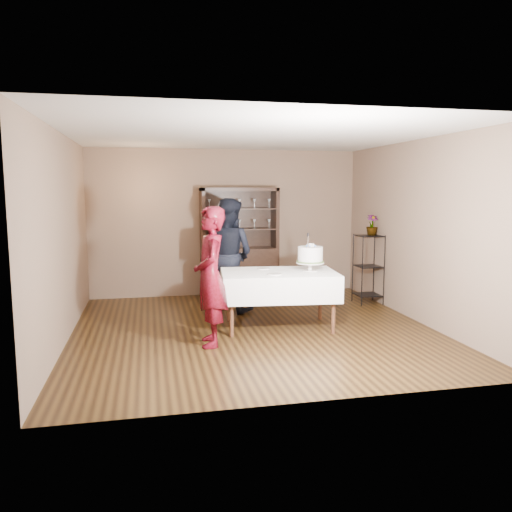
# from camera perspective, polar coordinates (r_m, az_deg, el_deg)

# --- Properties ---
(floor) EXTENTS (5.00, 5.00, 0.00)m
(floor) POSITION_cam_1_polar(r_m,az_deg,el_deg) (7.15, -0.26, -8.37)
(floor) COLOR black
(floor) RESTS_ON ground
(ceiling) EXTENTS (5.00, 5.00, 0.00)m
(ceiling) POSITION_cam_1_polar(r_m,az_deg,el_deg) (6.91, -0.27, 13.69)
(ceiling) COLOR beige
(ceiling) RESTS_ON back_wall
(back_wall) EXTENTS (5.00, 0.02, 2.70)m
(back_wall) POSITION_cam_1_polar(r_m,az_deg,el_deg) (9.35, -3.43, 3.81)
(back_wall) COLOR #775F4D
(back_wall) RESTS_ON floor
(wall_left) EXTENTS (0.02, 5.00, 2.70)m
(wall_left) POSITION_cam_1_polar(r_m,az_deg,el_deg) (6.84, -21.24, 1.91)
(wall_left) COLOR #775F4D
(wall_left) RESTS_ON floor
(wall_right) EXTENTS (0.02, 5.00, 2.70)m
(wall_right) POSITION_cam_1_polar(r_m,az_deg,el_deg) (7.80, 18.02, 2.70)
(wall_right) COLOR #775F4D
(wall_right) RESTS_ON floor
(china_hutch) EXTENTS (1.40, 0.48, 2.00)m
(china_hutch) POSITION_cam_1_polar(r_m,az_deg,el_deg) (9.21, -1.93, -0.53)
(china_hutch) COLOR black
(china_hutch) RESTS_ON floor
(plant_etagere) EXTENTS (0.42, 0.42, 1.20)m
(plant_etagere) POSITION_cam_1_polar(r_m,az_deg,el_deg) (8.84, 12.71, -1.14)
(plant_etagere) COLOR black
(plant_etagere) RESTS_ON floor
(cake_table) EXTENTS (1.71, 1.16, 0.81)m
(cake_table) POSITION_cam_1_polar(r_m,az_deg,el_deg) (7.12, 2.63, -3.32)
(cake_table) COLOR white
(cake_table) RESTS_ON floor
(woman) EXTENTS (0.44, 0.66, 1.76)m
(woman) POSITION_cam_1_polar(r_m,az_deg,el_deg) (6.29, -5.22, -2.36)
(woman) COLOR #350408
(woman) RESTS_ON floor
(man) EXTENTS (1.13, 1.09, 1.83)m
(man) POSITION_cam_1_polar(r_m,az_deg,el_deg) (8.08, -3.23, 0.12)
(man) COLOR black
(man) RESTS_ON floor
(cake) EXTENTS (0.42, 0.42, 0.55)m
(cake) POSITION_cam_1_polar(r_m,az_deg,el_deg) (7.15, 6.22, 0.03)
(cake) COLOR white
(cake) RESTS_ON cake_table
(plate_near) EXTENTS (0.24, 0.24, 0.01)m
(plate_near) POSITION_cam_1_polar(r_m,az_deg,el_deg) (6.83, 2.13, -2.08)
(plate_near) COLOR white
(plate_near) RESTS_ON cake_table
(plate_far) EXTENTS (0.22, 0.22, 0.01)m
(plate_far) POSITION_cam_1_polar(r_m,az_deg,el_deg) (7.31, 0.84, -1.44)
(plate_far) COLOR white
(plate_far) RESTS_ON cake_table
(potted_plant) EXTENTS (0.21, 0.21, 0.35)m
(potted_plant) POSITION_cam_1_polar(r_m,az_deg,el_deg) (8.76, 13.12, 3.46)
(potted_plant) COLOR #4B6C33
(potted_plant) RESTS_ON plant_etagere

